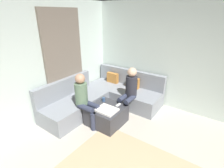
# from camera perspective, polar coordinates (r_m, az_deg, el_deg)

# --- Properties ---
(wall_back) EXTENTS (6.00, 0.12, 2.70)m
(wall_back) POSITION_cam_1_polar(r_m,az_deg,el_deg) (4.43, 28.34, 6.61)
(wall_back) COLOR silver
(wall_back) RESTS_ON ground_plane
(wall_left) EXTENTS (0.12, 6.00, 2.70)m
(wall_left) POSITION_cam_1_polar(r_m,az_deg,el_deg) (3.81, -31.93, 3.57)
(wall_left) COLOR silver
(wall_left) RESTS_ON ground_plane
(curtain_panel) EXTENTS (0.06, 1.10, 2.50)m
(curtain_panel) POSITION_cam_1_polar(r_m,az_deg,el_deg) (4.39, -15.70, 7.02)
(curtain_panel) COLOR #726659
(curtain_panel) RESTS_ON ground_plane
(sectional_couch) EXTENTS (2.10, 2.55, 0.87)m
(sectional_couch) POSITION_cam_1_polar(r_m,az_deg,el_deg) (4.62, -2.79, -4.28)
(sectional_couch) COLOR gray
(sectional_couch) RESTS_ON ground_plane
(ottoman) EXTENTS (0.76, 0.76, 0.42)m
(ottoman) POSITION_cam_1_polar(r_m,az_deg,el_deg) (3.97, -1.87, -10.36)
(ottoman) COLOR #333338
(ottoman) RESTS_ON ground_plane
(folded_blanket) EXTENTS (0.44, 0.36, 0.04)m
(folded_blanket) POSITION_cam_1_polar(r_m,az_deg,el_deg) (3.72, -1.79, -8.71)
(folded_blanket) COLOR white
(folded_blanket) RESTS_ON ottoman
(coffee_mug) EXTENTS (0.08, 0.08, 0.10)m
(coffee_mug) POSITION_cam_1_polar(r_m,az_deg,el_deg) (4.08, -2.86, -5.20)
(coffee_mug) COLOR #334C72
(coffee_mug) RESTS_ON ottoman
(game_remote) EXTENTS (0.05, 0.15, 0.02)m
(game_remote) POSITION_cam_1_polar(r_m,az_deg,el_deg) (3.92, 2.16, -7.04)
(game_remote) COLOR white
(game_remote) RESTS_ON ottoman
(person_on_couch_back) EXTENTS (0.30, 0.60, 1.20)m
(person_on_couch_back) POSITION_cam_1_polar(r_m,az_deg,el_deg) (4.12, 5.83, -2.06)
(person_on_couch_back) COLOR #2D3347
(person_on_couch_back) RESTS_ON ground_plane
(person_on_couch_side) EXTENTS (0.60, 0.30, 1.20)m
(person_on_couch_side) POSITION_cam_1_polar(r_m,az_deg,el_deg) (3.78, -9.20, -4.62)
(person_on_couch_side) COLOR #2D3347
(person_on_couch_side) RESTS_ON ground_plane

